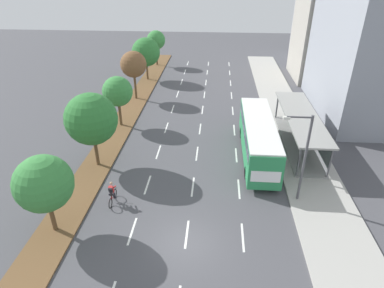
# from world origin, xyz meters

# --- Properties ---
(ground_plane) EXTENTS (140.00, 140.00, 0.00)m
(ground_plane) POSITION_xyz_m (0.00, 0.00, 0.00)
(ground_plane) COLOR #4C4C51
(median_strip) EXTENTS (2.60, 52.00, 0.12)m
(median_strip) POSITION_xyz_m (-8.30, 20.00, 0.06)
(median_strip) COLOR brown
(median_strip) RESTS_ON ground
(sidewalk_right) EXTENTS (4.50, 52.00, 0.15)m
(sidewalk_right) POSITION_xyz_m (9.25, 20.00, 0.07)
(sidewalk_right) COLOR #ADAAA3
(sidewalk_right) RESTS_ON ground
(lane_divider_left) EXTENTS (0.14, 47.70, 0.01)m
(lane_divider_left) POSITION_xyz_m (-3.50, 18.35, 0.00)
(lane_divider_left) COLOR white
(lane_divider_left) RESTS_ON ground
(lane_divider_center) EXTENTS (0.14, 47.70, 0.01)m
(lane_divider_center) POSITION_xyz_m (0.00, 18.35, 0.00)
(lane_divider_center) COLOR white
(lane_divider_center) RESTS_ON ground
(lane_divider_right) EXTENTS (0.14, 47.70, 0.01)m
(lane_divider_right) POSITION_xyz_m (3.50, 18.35, 0.00)
(lane_divider_right) COLOR white
(lane_divider_right) RESTS_ON ground
(bus_shelter) EXTENTS (2.90, 12.15, 2.86)m
(bus_shelter) POSITION_xyz_m (9.53, 13.20, 1.87)
(bus_shelter) COLOR gray
(bus_shelter) RESTS_ON sidewalk_right
(bus) EXTENTS (2.54, 11.29, 3.37)m
(bus) POSITION_xyz_m (5.25, 10.74, 2.07)
(bus) COLOR #28844C
(bus) RESTS_ON ground
(cyclist) EXTENTS (0.46, 1.82, 1.71)m
(cyclist) POSITION_xyz_m (-5.52, 3.46, 0.79)
(cyclist) COLOR black
(cyclist) RESTS_ON ground
(median_tree_nearest) EXTENTS (3.47, 3.47, 5.26)m
(median_tree_nearest) POSITION_xyz_m (-8.37, 0.45, 3.64)
(median_tree_nearest) COLOR brown
(median_tree_nearest) RESTS_ON median_strip
(median_tree_second) EXTENTS (4.14, 4.14, 6.24)m
(median_tree_second) POSITION_xyz_m (-8.16, 8.21, 4.28)
(median_tree_second) COLOR brown
(median_tree_second) RESTS_ON median_strip
(median_tree_third) EXTENTS (3.02, 3.02, 5.16)m
(median_tree_third) POSITION_xyz_m (-8.29, 15.97, 3.75)
(median_tree_third) COLOR brown
(median_tree_third) RESTS_ON median_strip
(median_tree_fourth) EXTENTS (3.13, 3.13, 5.83)m
(median_tree_fourth) POSITION_xyz_m (-8.46, 23.73, 4.36)
(median_tree_fourth) COLOR brown
(median_tree_fourth) RESTS_ON median_strip
(median_tree_fifth) EXTENTS (3.96, 3.96, 5.88)m
(median_tree_fifth) POSITION_xyz_m (-8.54, 31.49, 4.01)
(median_tree_fifth) COLOR brown
(median_tree_fifth) RESTS_ON median_strip
(median_tree_farthest) EXTENTS (2.98, 2.98, 5.49)m
(median_tree_farthest) POSITION_xyz_m (-8.46, 39.25, 4.10)
(median_tree_farthest) COLOR brown
(median_tree_farthest) RESTS_ON median_strip
(streetlight) EXTENTS (1.91, 0.24, 6.50)m
(streetlight) POSITION_xyz_m (7.42, 4.76, 3.89)
(streetlight) COLOR #4C4C51
(streetlight) RESTS_ON sidewalk_right
(building_near_right) EXTENTS (8.79, 15.59, 22.47)m
(building_near_right) POSITION_xyz_m (17.47, 21.84, 11.24)
(building_near_right) COLOR #8E939E
(building_near_right) RESTS_ON ground
(building_mid_right) EXTENTS (11.70, 9.10, 20.37)m
(building_mid_right) POSITION_xyz_m (18.54, 34.64, 10.19)
(building_mid_right) COLOR #A39E93
(building_mid_right) RESTS_ON ground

